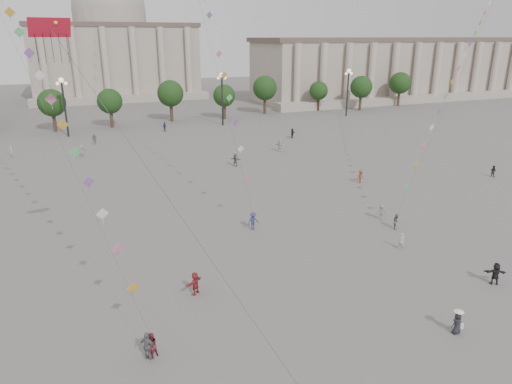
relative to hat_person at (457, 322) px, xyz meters
name	(u,v)px	position (x,y,z in m)	size (l,w,h in m)	color
ground	(343,336)	(-6.73, 2.43, -0.80)	(360.00, 360.00, 0.00)	#5E5C58
hall_east	(391,69)	(68.27, 96.33, 7.62)	(84.00, 26.22, 17.20)	#A09386
hall_central	(113,48)	(-6.73, 131.65, 13.43)	(48.30, 34.30, 35.50)	#A09386
tree_row	(142,98)	(-6.73, 80.43, 4.59)	(137.12, 5.12, 8.00)	#36261B
lamp_post_mid_west	(63,96)	(-21.73, 72.43, 6.55)	(2.00, 0.90, 10.65)	#262628
lamp_post_mid_east	(222,89)	(8.27, 72.43, 6.55)	(2.00, 0.90, 10.65)	#262628
lamp_post_far_east	(348,84)	(38.27, 72.43, 6.55)	(2.00, 0.90, 10.65)	#262628
person_crowd_0	(165,127)	(-4.25, 70.43, 0.11)	(1.07, 0.45, 1.83)	navy
person_crowd_3	(496,274)	(7.21, 3.56, 0.07)	(1.62, 0.51, 1.74)	black
person_crowd_4	(82,151)	(-19.96, 55.81, 0.07)	(1.62, 0.51, 1.74)	silver
person_crowd_6	(381,212)	(7.10, 17.24, 0.02)	(1.06, 0.61, 1.64)	slate
person_crowd_7	(280,146)	(9.73, 47.34, 0.15)	(1.76, 0.56, 1.90)	beige
person_crowd_8	(361,177)	(12.20, 28.40, 0.02)	(1.07, 0.61, 1.65)	maroon
person_crowd_9	(292,133)	(16.13, 55.73, 0.07)	(1.62, 0.52, 1.75)	black
person_crowd_10	(12,151)	(-29.91, 59.12, 0.14)	(0.69, 0.45, 1.88)	#AEAEAA
person_crowd_12	(235,160)	(0.15, 41.72, 0.10)	(1.68, 0.54, 1.82)	slate
person_crowd_13	(401,241)	(4.59, 11.03, -0.05)	(0.55, 0.36, 1.51)	#AEAFAA
person_crowd_15	(493,171)	(30.02, 24.14, -0.05)	(0.74, 0.57, 1.52)	black
person_crowd_16	(94,139)	(-17.64, 64.19, 0.07)	(1.02, 0.43, 1.74)	slate
tourist_2	(195,283)	(-13.95, 10.63, 0.05)	(1.59, 0.51, 1.72)	maroon
tourist_3	(148,346)	(-18.28, 4.78, 0.08)	(1.03, 0.43, 1.76)	slate
kite_flyer_0	(151,345)	(-18.06, 4.89, -0.01)	(0.77, 0.60, 1.59)	maroon
kite_flyer_1	(253,221)	(-5.83, 19.80, 0.08)	(1.14, 0.66, 1.77)	navy
kite_flyer_2	(396,221)	(7.06, 14.84, -0.05)	(0.73, 0.57, 1.50)	slate
hat_person	(457,322)	(0.00, 0.00, 0.00)	(0.74, 0.60, 1.69)	black
dragon_kite	(55,45)	(-21.09, 10.78, 16.39)	(5.75, 9.78, 26.53)	#B01226
kite_train_east	(477,32)	(28.21, 28.51, 17.32)	(39.53, 25.30, 56.79)	#3F3F3F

